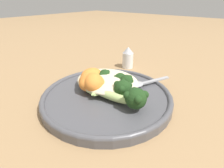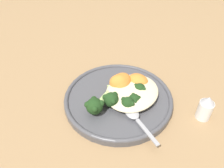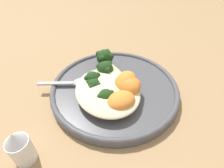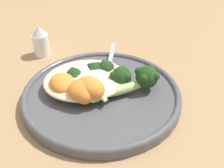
# 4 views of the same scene
# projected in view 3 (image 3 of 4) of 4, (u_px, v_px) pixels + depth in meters

# --- Properties ---
(ground_plane) EXTENTS (4.00, 4.00, 0.00)m
(ground_plane) POSITION_uv_depth(u_px,v_px,m) (108.00, 94.00, 0.41)
(ground_plane) COLOR #9E7A51
(plate) EXTENTS (0.29, 0.29, 0.02)m
(plate) POSITION_uv_depth(u_px,v_px,m) (114.00, 88.00, 0.40)
(plate) COLOR #4C4C51
(plate) RESTS_ON ground_plane
(quinoa_mound) EXTENTS (0.15, 0.13, 0.02)m
(quinoa_mound) POSITION_uv_depth(u_px,v_px,m) (107.00, 90.00, 0.36)
(quinoa_mound) COLOR beige
(quinoa_mound) RESTS_ON plate
(broccoli_stalk_0) EXTENTS (0.12, 0.04, 0.04)m
(broccoli_stalk_0) POSITION_uv_depth(u_px,v_px,m) (107.00, 61.00, 0.44)
(broccoli_stalk_0) COLOR #ADC675
(broccoli_stalk_0) RESTS_ON plate
(broccoli_stalk_1) EXTENTS (0.09, 0.07, 0.04)m
(broccoli_stalk_1) POSITION_uv_depth(u_px,v_px,m) (109.00, 71.00, 0.41)
(broccoli_stalk_1) COLOR #ADC675
(broccoli_stalk_1) RESTS_ON plate
(broccoli_stalk_2) EXTENTS (0.06, 0.10, 0.03)m
(broccoli_stalk_2) POSITION_uv_depth(u_px,v_px,m) (98.00, 79.00, 0.39)
(broccoli_stalk_2) COLOR #ADC675
(broccoli_stalk_2) RESTS_ON plate
(broccoli_stalk_3) EXTENTS (0.03, 0.11, 0.03)m
(broccoli_stalk_3) POSITION_uv_depth(u_px,v_px,m) (104.00, 84.00, 0.38)
(broccoli_stalk_3) COLOR #ADC675
(broccoli_stalk_3) RESTS_ON plate
(broccoli_stalk_4) EXTENTS (0.06, 0.10, 0.03)m
(broccoli_stalk_4) POSITION_uv_depth(u_px,v_px,m) (111.00, 93.00, 0.36)
(broccoli_stalk_4) COLOR #ADC675
(broccoli_stalk_4) RESTS_ON plate
(sweet_potato_chunk_0) EXTENTS (0.07, 0.06, 0.04)m
(sweet_potato_chunk_0) POSITION_uv_depth(u_px,v_px,m) (127.00, 85.00, 0.36)
(sweet_potato_chunk_0) COLOR orange
(sweet_potato_chunk_0) RESTS_ON plate
(sweet_potato_chunk_1) EXTENTS (0.05, 0.06, 0.04)m
(sweet_potato_chunk_1) POSITION_uv_depth(u_px,v_px,m) (130.00, 85.00, 0.37)
(sweet_potato_chunk_1) COLOR orange
(sweet_potato_chunk_1) RESTS_ON plate
(sweet_potato_chunk_2) EXTENTS (0.05, 0.06, 0.03)m
(sweet_potato_chunk_2) POSITION_uv_depth(u_px,v_px,m) (122.00, 101.00, 0.34)
(sweet_potato_chunk_2) COLOR orange
(sweet_potato_chunk_2) RESTS_ON plate
(sweet_potato_chunk_3) EXTENTS (0.07, 0.07, 0.04)m
(sweet_potato_chunk_3) POSITION_uv_depth(u_px,v_px,m) (126.00, 82.00, 0.37)
(sweet_potato_chunk_3) COLOR orange
(sweet_potato_chunk_3) RESTS_ON plate
(spoon) EXTENTS (0.07, 0.12, 0.01)m
(spoon) POSITION_uv_depth(u_px,v_px,m) (77.00, 82.00, 0.40)
(spoon) COLOR #A3A3A8
(spoon) RESTS_ON plate
(salt_shaker) EXTENTS (0.04, 0.04, 0.07)m
(salt_shaker) POSITION_uv_depth(u_px,v_px,m) (20.00, 147.00, 0.27)
(salt_shaker) COLOR white
(salt_shaker) RESTS_ON ground_plane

